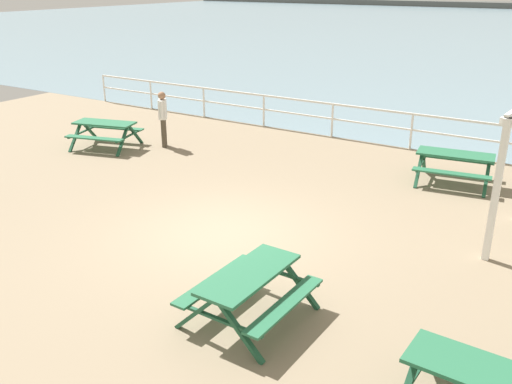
% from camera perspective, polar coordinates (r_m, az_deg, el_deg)
% --- Properties ---
extents(ground_plane, '(30.00, 24.00, 0.20)m').
position_cam_1_polar(ground_plane, '(11.23, -3.15, -4.68)').
color(ground_plane, gray).
extents(seaward_railing, '(23.07, 0.07, 1.08)m').
position_cam_1_polar(seaward_railing, '(17.49, 11.68, 7.42)').
color(seaward_railing, white).
rests_on(seaward_railing, ground).
extents(picnic_table_near_left, '(1.99, 1.76, 0.80)m').
position_cam_1_polar(picnic_table_near_left, '(14.51, 19.68, 3.04)').
color(picnic_table_near_left, '#286B47').
rests_on(picnic_table_near_left, ground).
extents(picnic_table_far_right, '(2.14, 1.93, 0.80)m').
position_cam_1_polar(picnic_table_far_right, '(17.24, -15.20, 6.29)').
color(picnic_table_far_right, '#286B47').
rests_on(picnic_table_far_right, ground).
extents(picnic_table_seaward, '(1.59, 1.84, 0.80)m').
position_cam_1_polar(picnic_table_seaward, '(8.27, -0.69, -9.39)').
color(picnic_table_seaward, '#286B47').
rests_on(picnic_table_seaward, ground).
extents(visitor, '(0.38, 0.45, 1.66)m').
position_cam_1_polar(visitor, '(16.89, -9.51, 7.72)').
color(visitor, '#4C4233').
rests_on(visitor, ground).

